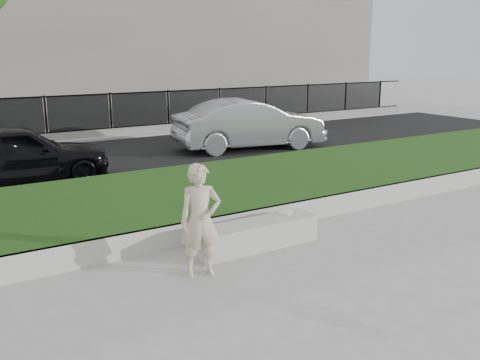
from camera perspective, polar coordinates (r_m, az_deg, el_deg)
ground at (r=8.32m, az=2.92°, el=-8.08°), size 90.00×90.00×0.00m
grass_bank at (r=10.73m, az=-6.21°, el=-1.94°), size 34.00×4.00×0.40m
grass_kerb at (r=9.07m, az=-0.81°, el=-4.83°), size 34.00×0.08×0.40m
street at (r=15.78m, az=-14.91°, el=2.11°), size 34.00×7.00×0.04m
far_pavement at (r=20.06m, az=-18.74°, el=4.39°), size 34.00×3.00×0.12m
iron_fence at (r=19.03m, az=-18.14°, el=5.43°), size 32.00×0.30×1.50m
building_facade at (r=26.77m, az=-23.25°, el=16.85°), size 34.00×10.00×10.00m
stone_bench at (r=8.58m, az=1.71°, el=-5.84°), size 2.09×0.52×0.43m
man at (r=7.41m, az=-4.25°, el=-4.34°), size 0.66×0.52×1.60m
book at (r=8.97m, az=4.90°, el=-3.46°), size 0.30×0.28×0.03m
car_dark at (r=13.36m, az=-22.67°, el=2.56°), size 4.19×1.92×1.39m
car_silver at (r=16.72m, az=1.02°, el=5.96°), size 4.86×2.33×1.54m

